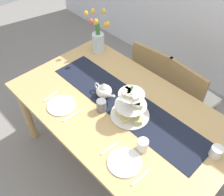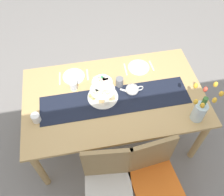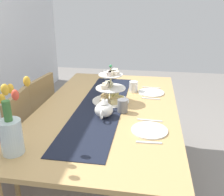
{
  "view_description": "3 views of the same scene",
  "coord_description": "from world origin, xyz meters",
  "px_view_note": "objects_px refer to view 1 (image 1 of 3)",
  "views": [
    {
      "loc": [
        0.92,
        -0.97,
        2.23
      ],
      "look_at": [
        -0.09,
        0.01,
        0.8
      ],
      "focal_mm": 40.07,
      "sensor_mm": 36.0,
      "label": 1
    },
    {
      "loc": [
        0.29,
        1.42,
        2.66
      ],
      "look_at": [
        0.03,
        0.06,
        0.82
      ],
      "focal_mm": 38.81,
      "sensor_mm": 36.0,
      "label": 2
    },
    {
      "loc": [
        -1.74,
        -0.31,
        1.53
      ],
      "look_at": [
        -0.05,
        -0.04,
        0.86
      ],
      "focal_mm": 39.98,
      "sensor_mm": 36.0,
      "label": 3
    }
  ],
  "objects_px": {
    "dining_table": "(119,115)",
    "fork_right": "(109,149)",
    "teapot": "(104,91)",
    "dinner_plate_right": "(125,162)",
    "knife_left": "(73,116)",
    "mug_white_text": "(143,145)",
    "tiered_cake_stand": "(130,107)",
    "dinner_plate_left": "(61,105)",
    "chair_left": "(154,77)",
    "fork_left": "(51,96)",
    "cream_jug": "(216,152)",
    "chair_right": "(188,97)",
    "mug_grey": "(101,105)",
    "knife_right": "(141,177)",
    "tulip_vase": "(98,38)"
  },
  "relations": [
    {
      "from": "chair_left",
      "to": "knife_left",
      "type": "bearing_deg",
      "value": -88.35
    },
    {
      "from": "dining_table",
      "to": "tiered_cake_stand",
      "type": "distance_m",
      "value": 0.22
    },
    {
      "from": "chair_left",
      "to": "fork_right",
      "type": "relative_size",
      "value": 6.07
    },
    {
      "from": "fork_left",
      "to": "dinner_plate_right",
      "type": "xyz_separation_m",
      "value": [
        0.85,
        0.0,
        0.0
      ]
    },
    {
      "from": "dining_table",
      "to": "dinner_plate_left",
      "type": "relative_size",
      "value": 7.77
    },
    {
      "from": "knife_left",
      "to": "dinner_plate_right",
      "type": "bearing_deg",
      "value": 0.0
    },
    {
      "from": "dinner_plate_right",
      "to": "mug_grey",
      "type": "distance_m",
      "value": 0.49
    },
    {
      "from": "chair_left",
      "to": "fork_left",
      "type": "height_order",
      "value": "chair_left"
    },
    {
      "from": "chair_left",
      "to": "mug_white_text",
      "type": "distance_m",
      "value": 1.14
    },
    {
      "from": "mug_grey",
      "to": "mug_white_text",
      "type": "bearing_deg",
      "value": -5.24
    },
    {
      "from": "tiered_cake_stand",
      "to": "knife_left",
      "type": "xyz_separation_m",
      "value": [
        -0.3,
        -0.32,
        -0.1
      ]
    },
    {
      "from": "chair_left",
      "to": "dining_table",
      "type": "bearing_deg",
      "value": -73.76
    },
    {
      "from": "dinner_plate_left",
      "to": "knife_left",
      "type": "relative_size",
      "value": 1.35
    },
    {
      "from": "mug_white_text",
      "to": "knife_right",
      "type": "bearing_deg",
      "value": -50.43
    },
    {
      "from": "knife_right",
      "to": "tulip_vase",
      "type": "bearing_deg",
      "value": 149.19
    },
    {
      "from": "dinner_plate_left",
      "to": "fork_right",
      "type": "xyz_separation_m",
      "value": [
        0.56,
        0.0,
        -0.0
      ]
    },
    {
      "from": "dining_table",
      "to": "teapot",
      "type": "height_order",
      "value": "teapot"
    },
    {
      "from": "knife_left",
      "to": "fork_left",
      "type": "bearing_deg",
      "value": 180.0
    },
    {
      "from": "chair_left",
      "to": "knife_left",
      "type": "distance_m",
      "value": 1.11
    },
    {
      "from": "fork_left",
      "to": "mug_white_text",
      "type": "relative_size",
      "value": 1.58
    },
    {
      "from": "chair_right",
      "to": "mug_grey",
      "type": "xyz_separation_m",
      "value": [
        -0.28,
        -0.87,
        0.32
      ]
    },
    {
      "from": "tiered_cake_stand",
      "to": "mug_white_text",
      "type": "distance_m",
      "value": 0.32
    },
    {
      "from": "knife_left",
      "to": "dining_table",
      "type": "bearing_deg",
      "value": 59.72
    },
    {
      "from": "teapot",
      "to": "dinner_plate_right",
      "type": "distance_m",
      "value": 0.64
    },
    {
      "from": "knife_right",
      "to": "mug_white_text",
      "type": "distance_m",
      "value": 0.21
    },
    {
      "from": "teapot",
      "to": "mug_white_text",
      "type": "relative_size",
      "value": 2.51
    },
    {
      "from": "chair_left",
      "to": "knife_left",
      "type": "height_order",
      "value": "chair_left"
    },
    {
      "from": "chair_left",
      "to": "fork_left",
      "type": "bearing_deg",
      "value": -103.56
    },
    {
      "from": "dinner_plate_left",
      "to": "knife_left",
      "type": "distance_m",
      "value": 0.15
    },
    {
      "from": "dining_table",
      "to": "fork_right",
      "type": "height_order",
      "value": "fork_right"
    },
    {
      "from": "tiered_cake_stand",
      "to": "mug_grey",
      "type": "bearing_deg",
      "value": -148.45
    },
    {
      "from": "dinner_plate_right",
      "to": "tiered_cake_stand",
      "type": "bearing_deg",
      "value": 128.54
    },
    {
      "from": "dinner_plate_left",
      "to": "fork_left",
      "type": "relative_size",
      "value": 1.53
    },
    {
      "from": "fork_left",
      "to": "knife_left",
      "type": "distance_m",
      "value": 0.29
    },
    {
      "from": "fork_left",
      "to": "mug_white_text",
      "type": "height_order",
      "value": "mug_white_text"
    },
    {
      "from": "tiered_cake_stand",
      "to": "dinner_plate_left",
      "type": "relative_size",
      "value": 1.32
    },
    {
      "from": "chair_left",
      "to": "dinner_plate_right",
      "type": "relative_size",
      "value": 3.96
    },
    {
      "from": "chair_right",
      "to": "tulip_vase",
      "type": "height_order",
      "value": "tulip_vase"
    },
    {
      "from": "tiered_cake_stand",
      "to": "cream_jug",
      "type": "height_order",
      "value": "tiered_cake_stand"
    },
    {
      "from": "teapot",
      "to": "knife_right",
      "type": "bearing_deg",
      "value": -24.92
    },
    {
      "from": "dining_table",
      "to": "fork_right",
      "type": "bearing_deg",
      "value": -55.26
    },
    {
      "from": "knife_left",
      "to": "mug_white_text",
      "type": "height_order",
      "value": "mug_white_text"
    },
    {
      "from": "fork_left",
      "to": "knife_right",
      "type": "bearing_deg",
      "value": 0.0
    },
    {
      "from": "chair_right",
      "to": "fork_right",
      "type": "bearing_deg",
      "value": -88.67
    },
    {
      "from": "knife_left",
      "to": "mug_white_text",
      "type": "xyz_separation_m",
      "value": [
        0.57,
        0.16,
        0.04
      ]
    },
    {
      "from": "dining_table",
      "to": "teapot",
      "type": "xyz_separation_m",
      "value": [
        -0.18,
        0.0,
        0.15
      ]
    },
    {
      "from": "dining_table",
      "to": "cream_jug",
      "type": "bearing_deg",
      "value": 11.31
    },
    {
      "from": "mug_white_text",
      "to": "dinner_plate_right",
      "type": "bearing_deg",
      "value": -94.57
    },
    {
      "from": "tiered_cake_stand",
      "to": "dinner_plate_left",
      "type": "bearing_deg",
      "value": -144.38
    },
    {
      "from": "chair_left",
      "to": "mug_white_text",
      "type": "bearing_deg",
      "value": -56.71
    }
  ]
}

